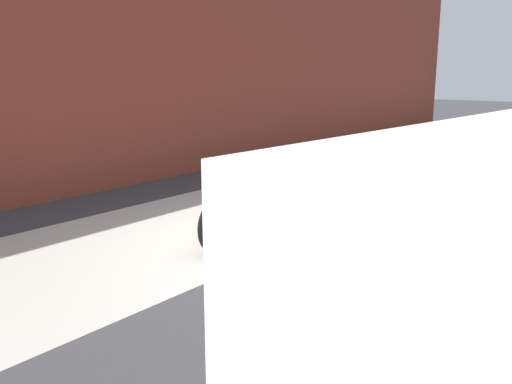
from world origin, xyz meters
TOP-DOWN VIEW (x-y plane):
  - ground_plane at (0.00, 0.00)m, footprint 80.00×80.00m
  - sidewalk_slab at (0.00, 1.75)m, footprint 36.00×3.50m
  - brick_building_wall at (0.00, 5.20)m, footprint 36.00×0.50m
  - motorcycle_red at (-0.51, 0.70)m, footprint 2.00×0.58m
  - traffic_cone at (2.11, 1.52)m, footprint 0.40×0.40m

SIDE VIEW (x-z plane):
  - ground_plane at x=0.00m, z-range 0.00..0.00m
  - sidewalk_slab at x=0.00m, z-range 0.00..0.01m
  - traffic_cone at x=2.11m, z-range -0.03..0.52m
  - motorcycle_red at x=-0.51m, z-range -0.12..0.91m
  - brick_building_wall at x=0.00m, z-range 0.00..5.87m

